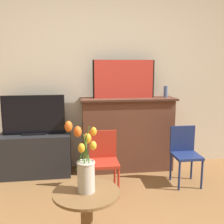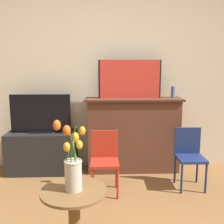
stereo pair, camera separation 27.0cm
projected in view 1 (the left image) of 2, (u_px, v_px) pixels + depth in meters
The scene contains 10 objects.
wall_back at pixel (93, 69), 3.51m from camera, with size 8.00×0.06×2.70m.
fireplace_mantel at pixel (127, 133), 3.51m from camera, with size 1.25×0.40×0.97m.
painting at pixel (124, 79), 3.39m from camera, with size 0.81×0.03×0.49m.
mantel_candle at pixel (166, 92), 3.49m from camera, with size 0.05×0.05×0.15m.
tv_stand at pixel (36, 154), 3.35m from camera, with size 0.89×0.39×0.53m.
tv_monitor at pixel (34, 116), 3.27m from camera, with size 0.77×0.12×0.49m.
chair_red at pixel (104, 158), 2.87m from camera, with size 0.30×0.30×0.68m.
chair_blue at pixel (185, 151), 3.10m from camera, with size 0.30×0.30×0.68m.
side_table at pixel (87, 214), 1.89m from camera, with size 0.48×0.48×0.51m.
vase_tulips at pixel (85, 166), 1.83m from camera, with size 0.23×0.22×0.50m.
Camera 1 is at (-0.24, -1.43, 1.38)m, focal length 42.00 mm.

